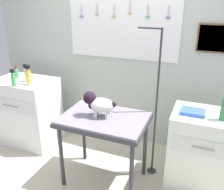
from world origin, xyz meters
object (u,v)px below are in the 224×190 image
at_px(shampoo_bottle, 16,73).
at_px(cabinet_right, 201,150).
at_px(dog, 98,104).
at_px(counter_left, 28,111).
at_px(grooming_arm, 155,112).
at_px(grooming_table, 104,124).

bearing_deg(shampoo_bottle, cabinet_right, -1.06).
xyz_separation_m(dog, cabinet_right, (1.06, 0.36, -0.52)).
height_order(dog, counter_left, dog).
bearing_deg(counter_left, cabinet_right, -0.07).
bearing_deg(grooming_arm, grooming_table, -144.27).
height_order(grooming_table, cabinet_right, cabinet_right).
bearing_deg(grooming_arm, cabinet_right, 2.06).
relative_size(grooming_arm, dog, 4.63).
xyz_separation_m(grooming_table, counter_left, (-1.34, 0.36, -0.25)).
bearing_deg(grooming_arm, shampoo_bottle, 178.10).
height_order(grooming_arm, dog, grooming_arm).
height_order(grooming_table, dog, dog).
xyz_separation_m(grooming_arm, dog, (-0.53, -0.34, 0.16)).
relative_size(grooming_table, grooming_arm, 0.54).
relative_size(dog, counter_left, 0.39).
relative_size(grooming_table, cabinet_right, 1.06).
xyz_separation_m(dog, counter_left, (-1.28, 0.36, -0.48)).
height_order(counter_left, shampoo_bottle, shampoo_bottle).
distance_m(grooming_arm, shampoo_bottle, 1.96).
height_order(dog, cabinet_right, dog).
bearing_deg(dog, shampoo_bottle, 164.06).
bearing_deg(grooming_arm, dog, -147.03).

